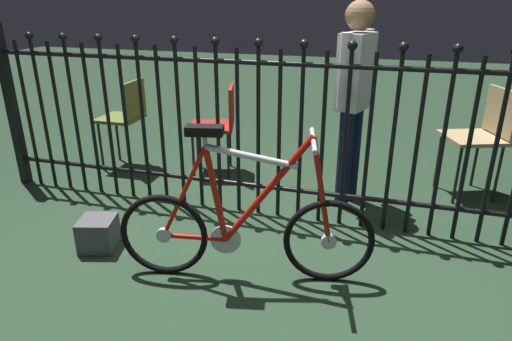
# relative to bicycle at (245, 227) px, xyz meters

# --- Properties ---
(ground_plane) EXTENTS (20.00, 20.00, 0.00)m
(ground_plane) POSITION_rel_bicycle_xyz_m (-0.06, 0.11, -0.33)
(ground_plane) COLOR #253B28
(iron_fence) EXTENTS (4.60, 0.07, 1.36)m
(iron_fence) POSITION_rel_bicycle_xyz_m (-0.12, 0.83, 0.35)
(iron_fence) COLOR black
(iron_fence) RESTS_ON ground
(bicycle) EXTENTS (1.45, 0.45, 0.92)m
(bicycle) POSITION_rel_bicycle_xyz_m (0.00, 0.00, 0.00)
(bicycle) COLOR black
(bicycle) RESTS_ON ground
(chair_olive) EXTENTS (0.38, 0.37, 0.84)m
(chair_olive) POSITION_rel_bicycle_xyz_m (-1.62, 1.42, 0.19)
(chair_olive) COLOR black
(chair_olive) RESTS_ON ground
(chair_red) EXTENTS (0.49, 0.49, 0.81)m
(chair_red) POSITION_rel_bicycle_xyz_m (-0.73, 1.54, 0.17)
(chair_red) COLOR black
(chair_red) RESTS_ON ground
(chair_tan) EXTENTS (0.54, 0.54, 0.88)m
(chair_tan) POSITION_rel_bicycle_xyz_m (1.47, 1.67, 0.22)
(chair_tan) COLOR black
(chair_tan) RESTS_ON ground
(person_visitor) EXTENTS (0.27, 0.46, 1.53)m
(person_visitor) POSITION_rel_bicycle_xyz_m (0.46, 1.21, 0.57)
(person_visitor) COLOR #191E3F
(person_visitor) RESTS_ON ground
(display_crate) EXTENTS (0.27, 0.27, 0.21)m
(display_crate) POSITION_rel_bicycle_xyz_m (-1.02, 0.03, -0.23)
(display_crate) COLOR #4C4C51
(display_crate) RESTS_ON ground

